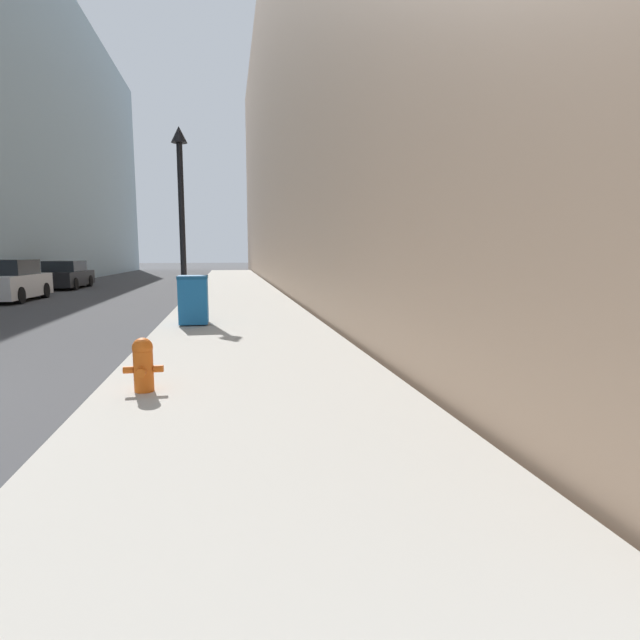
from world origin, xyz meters
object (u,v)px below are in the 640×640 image
object	(u,v)px
parked_sedan_near	(9,282)
parked_sedan_far	(66,276)
lamppost	(181,201)
trash_bin	(193,300)
fire_hydrant	(143,363)

from	to	relation	value
parked_sedan_near	parked_sedan_far	xyz separation A→B (m)	(-0.09, 7.39, -0.06)
lamppost	parked_sedan_near	distance (m)	9.61
trash_bin	parked_sedan_near	xyz separation A→B (m)	(-7.72, 9.27, -0.01)
trash_bin	parked_sedan_near	world-z (taller)	parked_sedan_near
lamppost	parked_sedan_far	bearing A→B (deg)	119.11
parked_sedan_near	parked_sedan_far	size ratio (longest dim) A/B	0.93
parked_sedan_near	parked_sedan_far	bearing A→B (deg)	90.72
trash_bin	lamppost	world-z (taller)	lamppost
lamppost	parked_sedan_far	size ratio (longest dim) A/B	1.15
trash_bin	lamppost	size ratio (longest dim) A/B	0.22
fire_hydrant	parked_sedan_far	world-z (taller)	parked_sedan_far
trash_bin	parked_sedan_far	distance (m)	18.39
parked_sedan_far	parked_sedan_near	bearing A→B (deg)	-89.28
lamppost	parked_sedan_far	world-z (taller)	lamppost
trash_bin	parked_sedan_far	xyz separation A→B (m)	(-7.81, 16.65, -0.08)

